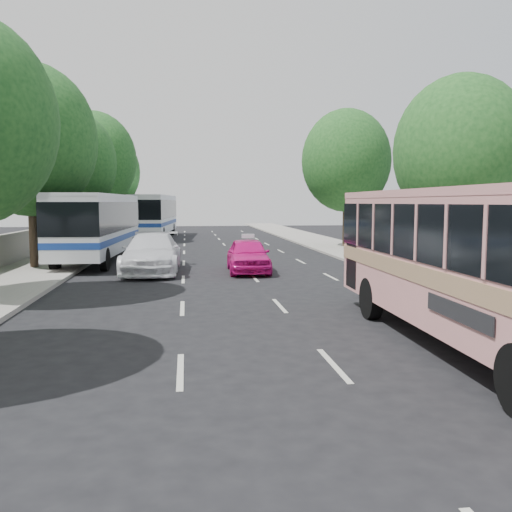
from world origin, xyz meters
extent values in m
plane|color=black|center=(0.00, 0.00, 0.00)|extent=(120.00, 120.00, 0.00)
cube|color=#9E998E|center=(-8.50, 20.00, 0.07)|extent=(4.00, 90.00, 0.15)
cube|color=#9E998E|center=(8.50, 20.00, 0.06)|extent=(4.00, 90.00, 0.12)
cube|color=#9E998E|center=(-10.30, 20.00, 0.90)|extent=(0.30, 90.00, 1.50)
cylinder|color=#38281E|center=(-8.70, 14.00, 1.90)|extent=(0.36, 0.36, 3.80)
ellipsoid|color=#19461B|center=(-8.70, 14.00, 5.90)|extent=(6.00, 6.00, 6.90)
sphere|color=#19461B|center=(-8.30, 13.70, 7.10)|extent=(3.90, 3.90, 3.90)
cylinder|color=#38281E|center=(-8.60, 22.00, 1.75)|extent=(0.36, 0.36, 3.50)
ellipsoid|color=#19461B|center=(-8.60, 22.00, 5.43)|extent=(5.52, 5.52, 6.35)
sphere|color=#19461B|center=(-8.20, 21.70, 6.53)|extent=(3.59, 3.59, 3.59)
cylinder|color=#38281E|center=(-8.50, 30.00, 2.00)|extent=(0.36, 0.36, 3.99)
ellipsoid|color=#19461B|center=(-8.50, 30.00, 6.20)|extent=(6.30, 6.30, 7.24)
sphere|color=#19461B|center=(-8.10, 29.70, 7.46)|extent=(4.09, 4.09, 4.09)
cylinder|color=#38281E|center=(-8.70, 38.00, 1.86)|extent=(0.36, 0.36, 3.72)
ellipsoid|color=#19461B|center=(-8.70, 38.00, 5.78)|extent=(5.88, 5.88, 6.76)
sphere|color=#19461B|center=(-8.30, 37.70, 6.96)|extent=(3.82, 3.82, 3.82)
cylinder|color=#38281E|center=(8.70, 8.00, 1.61)|extent=(0.36, 0.36, 3.23)
ellipsoid|color=#19461B|center=(8.70, 8.00, 5.01)|extent=(5.10, 5.10, 5.87)
sphere|color=#19461B|center=(9.10, 7.70, 6.04)|extent=(3.32, 3.31, 3.31)
cylinder|color=#38281E|center=(9.00, 24.00, 1.90)|extent=(0.36, 0.36, 3.80)
ellipsoid|color=#19461B|center=(9.00, 24.00, 5.90)|extent=(6.00, 6.00, 6.90)
sphere|color=#19461B|center=(9.40, 23.70, 7.10)|extent=(3.90, 3.90, 3.90)
cube|color=#D48988|center=(4.23, -1.27, 1.96)|extent=(2.79, 10.60, 2.83)
cube|color=#9E7A59|center=(4.23, -1.27, 1.64)|extent=(2.83, 10.62, 0.37)
cube|color=black|center=(4.23, -1.27, 2.48)|extent=(2.84, 10.63, 1.16)
cube|color=#D48988|center=(4.23, -1.27, 3.30)|extent=(2.81, 10.62, 0.17)
cylinder|color=black|center=(3.10, 1.92, 0.55)|extent=(0.33, 1.10, 1.10)
cylinder|color=black|center=(5.45, 1.88, 0.55)|extent=(0.33, 1.10, 1.10)
imported|color=#DD1384|center=(0.96, 12.00, 0.76)|extent=(1.94, 4.51, 1.52)
imported|color=white|center=(-3.28, 12.41, 0.86)|extent=(2.58, 6.01, 1.73)
cube|color=silver|center=(-6.30, 17.26, 2.02)|extent=(3.07, 11.79, 2.97)
cube|color=black|center=(-6.30, 17.26, 2.38)|extent=(3.13, 11.82, 1.46)
cube|color=navy|center=(-6.30, 17.26, 1.27)|extent=(3.11, 11.81, 0.29)
cube|color=silver|center=(-6.30, 17.26, 3.44)|extent=(3.09, 11.81, 0.14)
cylinder|color=black|center=(-7.20, 21.01, 0.54)|extent=(0.37, 1.09, 1.07)
cylinder|color=black|center=(-5.02, 20.90, 0.54)|extent=(0.37, 1.09, 1.07)
cylinder|color=black|center=(-7.60, 13.24, 0.54)|extent=(0.37, 1.09, 1.07)
cylinder|color=black|center=(-5.42, 13.13, 0.54)|extent=(0.37, 1.09, 1.07)
cube|color=white|center=(-4.50, 36.42, 2.14)|extent=(3.56, 12.54, 3.15)
cube|color=black|center=(-4.50, 36.42, 2.53)|extent=(3.61, 12.58, 1.55)
cube|color=navy|center=(-4.50, 36.42, 1.34)|extent=(3.60, 12.57, 0.31)
cube|color=white|center=(-4.50, 36.42, 3.64)|extent=(3.58, 12.57, 0.14)
cylinder|color=black|center=(-5.37, 40.42, 0.57)|extent=(0.41, 1.16, 1.13)
cylinder|color=black|center=(-3.04, 40.25, 0.57)|extent=(0.41, 1.16, 1.13)
cylinder|color=black|center=(-5.99, 32.19, 0.57)|extent=(0.41, 1.16, 1.13)
cylinder|color=black|center=(-3.67, 32.01, 0.57)|extent=(0.41, 1.16, 1.13)
cube|color=silver|center=(0.96, 12.00, 1.61)|extent=(0.56, 0.20, 0.18)
camera|label=1|loc=(-1.76, -11.79, 3.09)|focal=38.00mm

